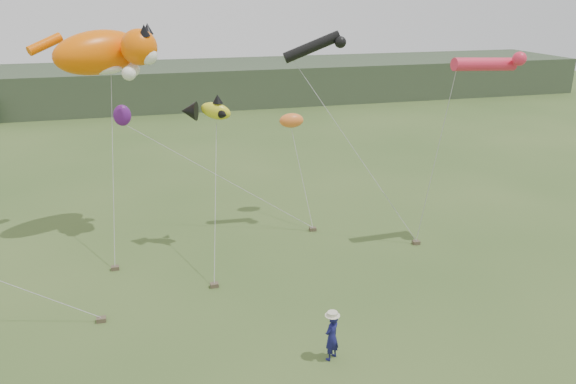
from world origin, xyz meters
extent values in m
plane|color=#385123|center=(0.00, 0.00, 0.00)|extent=(120.00, 120.00, 0.00)
cube|color=#2D3D28|center=(0.00, 45.00, 2.00)|extent=(90.00, 12.00, 4.00)
imported|color=#151650|center=(0.37, -2.18, 0.84)|extent=(0.73, 0.68, 1.67)
cube|color=brown|center=(-6.65, 6.22, 0.08)|extent=(0.33, 0.26, 0.17)
cube|color=brown|center=(-2.69, 3.58, 0.08)|extent=(0.33, 0.26, 0.17)
cube|color=brown|center=(7.25, 5.20, 0.08)|extent=(0.33, 0.26, 0.17)
cube|color=brown|center=(-7.06, 2.11, 0.08)|extent=(0.33, 0.26, 0.17)
cube|color=brown|center=(2.95, 8.03, 0.08)|extent=(0.33, 0.26, 0.17)
ellipsoid|color=#FF6502|center=(-6.58, 10.69, 8.81)|extent=(4.82, 3.92, 2.25)
sphere|color=#FF6502|center=(-4.79, 9.79, 9.08)|extent=(1.62, 1.62, 1.62)
cone|color=black|center=(-4.52, 9.34, 9.85)|extent=(0.50, 0.61, 0.61)
cone|color=black|center=(-4.34, 10.24, 9.85)|extent=(0.50, 0.58, 0.57)
sphere|color=white|center=(-4.43, 9.52, 8.72)|extent=(0.81, 0.81, 0.81)
ellipsoid|color=white|center=(-6.40, 10.42, 8.10)|extent=(1.58, 0.79, 0.49)
sphere|color=white|center=(-5.33, 9.25, 8.01)|extent=(0.63, 0.63, 0.63)
sphere|color=white|center=(-5.15, 10.51, 8.01)|extent=(0.63, 0.63, 0.63)
cylinder|color=#FF6502|center=(-8.92, 11.41, 9.17)|extent=(1.67, 1.22, 0.97)
ellipsoid|color=yellow|center=(-1.78, 7.54, 6.48)|extent=(1.58, 1.03, 1.01)
cone|color=black|center=(-2.93, 7.82, 6.48)|extent=(0.92, 1.04, 0.86)
cone|color=black|center=(-1.68, 7.54, 7.01)|extent=(0.48, 0.48, 0.38)
cone|color=black|center=(-1.49, 7.06, 6.38)|extent=(0.51, 0.54, 0.38)
cone|color=black|center=(-1.49, 8.02, 6.38)|extent=(0.51, 0.54, 0.38)
cylinder|color=black|center=(2.96, 8.64, 9.01)|extent=(2.76, 0.86, 1.47)
sphere|color=black|center=(4.19, 8.20, 9.23)|extent=(0.54, 0.54, 0.54)
cylinder|color=#E12642|center=(9.60, 4.82, 8.46)|extent=(3.07, 0.70, 0.67)
sphere|color=#E12642|center=(10.96, 4.33, 8.70)|extent=(0.61, 0.61, 0.61)
ellipsoid|color=orange|center=(2.59, 10.83, 5.10)|extent=(1.29, 0.75, 0.75)
ellipsoid|color=#5A1775|center=(-5.85, 11.38, 5.72)|extent=(0.86, 0.57, 1.05)
camera|label=1|loc=(-5.07, -16.86, 11.43)|focal=35.00mm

